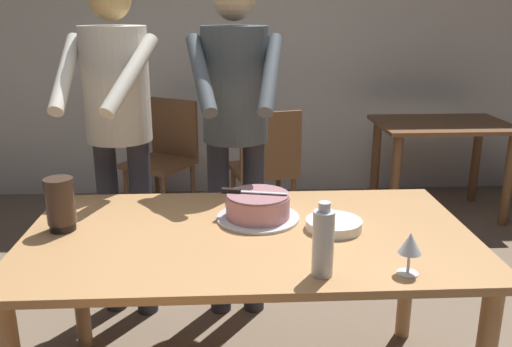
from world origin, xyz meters
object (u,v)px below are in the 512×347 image
at_px(main_dining_table, 249,255).
at_px(person_cutting_cake, 235,115).
at_px(cake_on_platter, 258,207).
at_px(background_table, 441,143).
at_px(water_bottle, 323,242).
at_px(wine_glass_near, 410,245).
at_px(background_chair_0, 165,154).
at_px(person_standing_beside, 118,115).
at_px(background_chair_1, 266,164).
at_px(plate_stack, 334,225).
at_px(cake_knife, 241,191).
at_px(hurricane_lamp, 60,204).

bearing_deg(main_dining_table, person_cutting_cake, 93.06).
xyz_separation_m(cake_on_platter, background_table, (1.53, 1.93, -0.22)).
bearing_deg(background_table, water_bottle, -119.04).
xyz_separation_m(cake_on_platter, water_bottle, (0.18, -0.50, 0.06)).
distance_m(main_dining_table, wine_glass_near, 0.66).
bearing_deg(background_chair_0, person_standing_beside, -91.77).
relative_size(main_dining_table, background_chair_1, 1.91).
height_order(plate_stack, water_bottle, water_bottle).
height_order(cake_knife, person_standing_beside, person_standing_beside).
distance_m(water_bottle, hurricane_lamp, 1.04).
bearing_deg(main_dining_table, background_table, 52.76).
height_order(cake_on_platter, water_bottle, water_bottle).
relative_size(person_standing_beside, background_chair_1, 1.91).
distance_m(person_standing_beside, background_chair_0, 1.58).
bearing_deg(hurricane_lamp, background_table, 41.14).
bearing_deg(background_table, background_chair_1, -170.75).
bearing_deg(water_bottle, plate_stack, 73.58).
xyz_separation_m(person_cutting_cake, background_table, (1.61, 1.38, -0.50)).
relative_size(water_bottle, background_chair_0, 0.28).
bearing_deg(person_cutting_cake, hurricane_lamp, -137.67).
height_order(cake_on_platter, plate_stack, cake_on_platter).
distance_m(main_dining_table, background_chair_1, 1.86).
bearing_deg(cake_on_platter, background_chair_0, 106.57).
relative_size(plate_stack, water_bottle, 0.88).
distance_m(plate_stack, background_chair_0, 2.37).
distance_m(main_dining_table, person_cutting_cake, 0.81).
height_order(wine_glass_near, background_table, wine_glass_near).
height_order(main_dining_table, plate_stack, plate_stack).
height_order(background_chair_0, background_chair_1, same).
bearing_deg(background_chair_1, background_table, 9.25).
relative_size(cake_on_platter, background_chair_1, 0.38).
relative_size(water_bottle, background_table, 0.25).
xyz_separation_m(background_table, background_chair_0, (-2.14, 0.12, -0.09)).
height_order(cake_knife, background_chair_0, background_chair_0).
relative_size(cake_knife, person_standing_beside, 0.16).
height_order(main_dining_table, hurricane_lamp, hurricane_lamp).
bearing_deg(plate_stack, background_chair_1, 94.28).
bearing_deg(background_chair_0, person_cutting_cake, -70.49).
bearing_deg(cake_on_platter, person_standing_beside, 138.31).
bearing_deg(background_chair_0, hurricane_lamp, -94.19).
bearing_deg(person_cutting_cake, background_chair_1, 78.64).
xyz_separation_m(hurricane_lamp, background_table, (2.30, 2.00, -0.28)).
distance_m(wine_glass_near, person_standing_beside, 1.57).
distance_m(wine_glass_near, hurricane_lamp, 1.30).
xyz_separation_m(water_bottle, background_table, (1.35, 2.43, -0.29)).
relative_size(water_bottle, background_chair_1, 0.28).
bearing_deg(cake_knife, hurricane_lamp, -172.92).
bearing_deg(person_standing_beside, wine_glass_near, -44.24).
bearing_deg(hurricane_lamp, cake_on_platter, 5.31).
height_order(main_dining_table, background_chair_0, background_chair_0).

